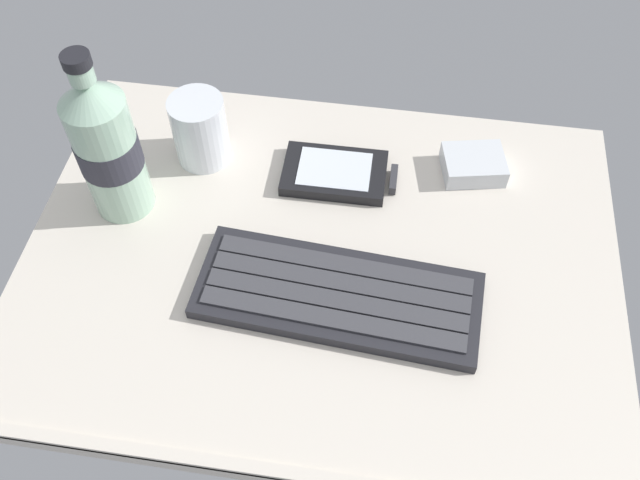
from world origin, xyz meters
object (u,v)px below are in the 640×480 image
(keyboard, at_px, (338,295))
(water_bottle, at_px, (107,147))
(juice_cup, at_px, (200,132))
(charger_block, at_px, (473,165))
(handheld_device, at_px, (340,174))

(keyboard, height_order, water_bottle, water_bottle)
(juice_cup, bearing_deg, charger_block, 3.75)
(water_bottle, bearing_deg, charger_block, 14.99)
(keyboard, bearing_deg, charger_block, 55.99)
(handheld_device, distance_m, water_bottle, 0.26)
(keyboard, relative_size, charger_block, 4.24)
(juice_cup, height_order, water_bottle, water_bottle)
(water_bottle, bearing_deg, handheld_device, 16.87)
(water_bottle, distance_m, charger_block, 0.41)
(handheld_device, distance_m, charger_block, 0.16)
(handheld_device, bearing_deg, keyboard, -83.25)
(juice_cup, bearing_deg, water_bottle, -130.41)
(handheld_device, xyz_separation_m, charger_block, (0.15, 0.03, 0.00))
(keyboard, xyz_separation_m, charger_block, (0.13, 0.20, 0.00))
(water_bottle, height_order, charger_block, water_bottle)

